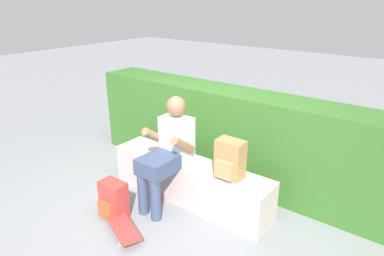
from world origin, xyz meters
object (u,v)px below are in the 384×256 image
person_skater (168,150)px  skateboard_near_person (119,220)px  backpack_on_ground (113,200)px  backpack_on_bench (230,160)px  bench_main (189,181)px

person_skater → skateboard_near_person: (-0.12, -0.64, -0.58)m
skateboard_near_person → backpack_on_ground: 0.24m
backpack_on_ground → person_skater: bearing=61.1°
backpack_on_bench → backpack_on_ground: (-0.95, -0.74, -0.46)m
skateboard_near_person → backpack_on_bench: (0.76, 0.84, 0.58)m
skateboard_near_person → backpack_on_bench: bearing=47.7°
backpack_on_bench → skateboard_near_person: bearing=-132.3°
bench_main → person_skater: size_ratio=1.61×
skateboard_near_person → backpack_on_ground: size_ratio=2.03×
bench_main → skateboard_near_person: size_ratio=2.40×
person_skater → backpack_on_bench: bearing=17.1°
bench_main → backpack_on_bench: backpack_on_bench is taller
backpack_on_ground → skateboard_near_person: bearing=-26.9°
backpack_on_bench → backpack_on_ground: backpack_on_bench is taller
backpack_on_bench → backpack_on_ground: 1.29m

